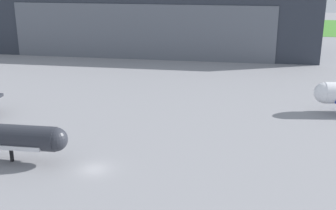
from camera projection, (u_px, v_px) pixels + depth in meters
name	position (u px, v px, depth m)	size (l,w,h in m)	color
ground_plane	(94.00, 169.00, 61.14)	(440.00, 440.00, 0.00)	gray
grass_field_strip	(198.00, 25.00, 206.24)	(440.00, 56.00, 0.08)	#42842E
maintenance_hangar	(152.00, 18.00, 145.08)	(104.48, 35.97, 21.74)	#2D333D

